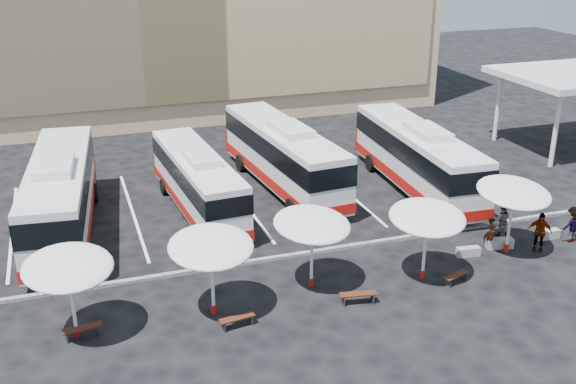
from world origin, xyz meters
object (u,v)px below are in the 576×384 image
object	(u,v)px
bus_3	(417,156)
sunshade_2	(312,225)
wood_bench_1	(237,319)
conc_bench_1	(500,243)
sunshade_3	(427,218)
passenger_3	(573,224)
sunshade_4	(514,193)
passenger_2	(540,232)
wood_bench_3	(456,276)
sunshade_1	(211,247)
bus_2	(283,154)
wood_bench_2	(358,296)
conc_bench_0	(468,252)
sunshade_0	(68,268)
conc_bench_2	(548,234)
bus_1	(197,180)
passenger_1	(503,220)
passenger_0	(491,233)
bus_0	(61,193)
wood_bench_0	(82,329)

from	to	relation	value
bus_3	sunshade_2	xyz separation A→B (m)	(-9.69, -8.61, 0.83)
wood_bench_1	conc_bench_1	distance (m)	13.75
sunshade_3	passenger_3	world-z (taller)	sunshade_3
sunshade_4	passenger_2	size ratio (longest dim) A/B	1.98
sunshade_4	wood_bench_3	xyz separation A→B (m)	(-3.85, -1.81, -2.67)
sunshade_3	sunshade_1	bearing A→B (deg)	179.06
bus_2	wood_bench_2	xyz separation A→B (m)	(-1.29, -13.32, -1.69)
conc_bench_0	wood_bench_1	bearing A→B (deg)	-168.93
sunshade_3	wood_bench_2	world-z (taller)	sunshade_3
sunshade_0	sunshade_2	bearing A→B (deg)	4.02
sunshade_2	wood_bench_3	size ratio (longest dim) A/B	2.96
sunshade_2	conc_bench_0	bearing A→B (deg)	1.90
conc_bench_2	wood_bench_3	bearing A→B (deg)	-160.35
bus_1	sunshade_1	distance (m)	10.44
bus_2	passenger_1	distance (m)	12.70
bus_1	sunshade_4	bearing A→B (deg)	-40.74
conc_bench_1	passenger_0	bearing A→B (deg)	162.54
wood_bench_1	passenger_2	size ratio (longest dim) A/B	0.75
wood_bench_3	sunshade_3	bearing A→B (deg)	143.95
sunshade_1	passenger_1	bearing A→B (deg)	9.08
bus_2	sunshade_4	size ratio (longest dim) A/B	3.38
bus_1	sunshade_2	xyz separation A→B (m)	(2.83, -9.47, 1.08)
sunshade_4	wood_bench_1	xyz separation A→B (m)	(-13.58, -2.06, -2.65)
bus_1	sunshade_1	size ratio (longest dim) A/B	3.22
bus_0	wood_bench_1	size ratio (longest dim) A/B	9.06
conc_bench_2	passenger_2	bearing A→B (deg)	-145.47
sunshade_1	wood_bench_0	bearing A→B (deg)	-179.45
wood_bench_2	passenger_3	distance (m)	12.30
wood_bench_1	passenger_0	distance (m)	13.35
conc_bench_2	sunshade_3	bearing A→B (deg)	-168.87
sunshade_4	passenger_1	bearing A→B (deg)	62.52
passenger_1	bus_2	bearing A→B (deg)	-18.77
sunshade_1	wood_bench_1	bearing A→B (deg)	-63.15
sunshade_1	wood_bench_0	world-z (taller)	sunshade_1
wood_bench_0	sunshade_0	bearing A→B (deg)	142.88
sunshade_1	conc_bench_1	size ratio (longest dim) A/B	2.73
conc_bench_2	sunshade_4	bearing A→B (deg)	-168.72
passenger_1	wood_bench_0	bearing A→B (deg)	38.74
sunshade_3	wood_bench_1	distance (m)	9.02
bus_3	conc_bench_1	xyz separation A→B (m)	(0.05, -8.13, -1.79)
sunshade_1	wood_bench_2	distance (m)	6.35
bus_2	wood_bench_0	xyz separation A→B (m)	(-11.96, -12.21, -1.70)
sunshade_3	wood_bench_3	world-z (taller)	sunshade_3
conc_bench_0	passenger_2	bearing A→B (deg)	-9.38
conc_bench_2	passenger_1	distance (m)	2.29
wood_bench_0	passenger_0	distance (m)	18.74
sunshade_3	bus_0	bearing A→B (deg)	145.20
wood_bench_3	bus_3	bearing A→B (deg)	70.20
bus_1	wood_bench_0	xyz separation A→B (m)	(-6.55, -10.30, -1.43)
sunshade_1	conc_bench_1	world-z (taller)	sunshade_1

